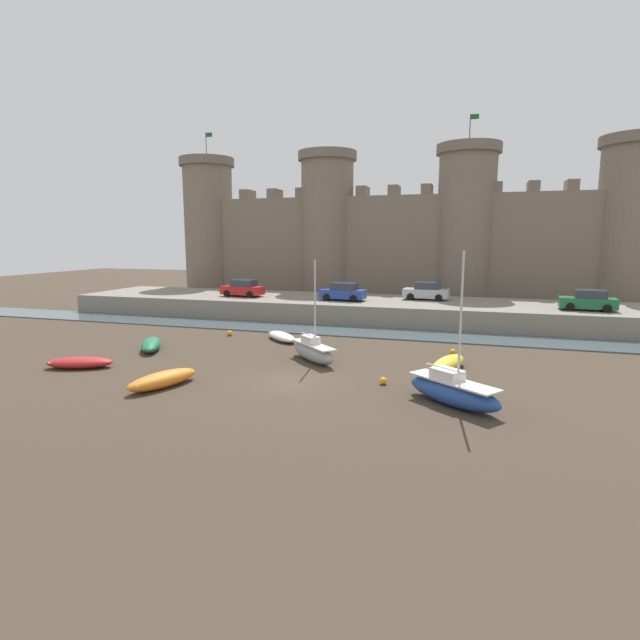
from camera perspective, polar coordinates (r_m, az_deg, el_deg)
name	(u,v)px	position (r m, az deg, el deg)	size (l,w,h in m)	color
ground_plane	(289,382)	(26.00, -3.55, -7.13)	(160.00, 160.00, 0.00)	#423528
water_channel	(355,331)	(39.69, 3.98, -1.32)	(80.00, 4.50, 0.10)	#47565B
quay_road	(373,309)	(46.55, 6.05, 1.26)	(58.22, 10.00, 1.75)	gray
castle	(393,236)	(57.05, 8.38, 9.51)	(52.88, 6.66, 20.05)	#7A6B5B
rowboat_midflat_right	(448,363)	(29.05, 14.43, -4.83)	(2.31, 4.13, 0.78)	yellow
rowboat_foreground_centre	(282,336)	(36.40, -4.39, -1.87)	(3.52, 3.47, 0.60)	silver
rowboat_near_channel_right	(80,362)	(31.83, -25.78, -4.38)	(3.97, 2.62, 0.63)	red
rowboat_foreground_right	(151,344)	(35.08, -18.74, -2.64)	(3.06, 4.03, 0.74)	#1E6B47
rowboat_midflat_centre	(163,379)	(26.25, -17.52, -6.47)	(2.41, 4.17, 0.79)	orange
sailboat_near_channel_left	(313,351)	(30.10, -0.80, -3.57)	(4.03, 3.89, 6.15)	gray
sailboat_foreground_left	(453,391)	(23.13, 14.92, -7.81)	(4.74, 4.06, 6.87)	#234793
mooring_buoy_mid_mud	(383,381)	(25.75, 7.25, -6.91)	(0.39, 0.39, 0.39)	orange
mooring_buoy_near_channel	(230,333)	(38.69, -10.29, -1.49)	(0.41, 0.41, 0.41)	orange
mooring_buoy_off_centre	(453,352)	(32.92, 14.94, -3.56)	(0.40, 0.40, 0.40)	orange
car_quay_west	(426,291)	(47.08, 12.07, 3.22)	(4.21, 2.09, 1.62)	#B2B5B7
car_quay_east	(243,288)	(49.34, -8.82, 3.59)	(4.21, 2.09, 1.62)	red
car_quay_centre_east	(588,301)	(44.49, 28.32, 1.97)	(4.21, 2.09, 1.62)	#1E6638
car_quay_centre_west	(343,292)	(45.57, 2.66, 3.22)	(4.21, 2.09, 1.62)	#263F99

